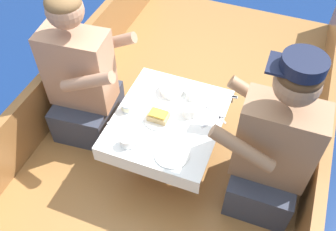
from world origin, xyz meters
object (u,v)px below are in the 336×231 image
Objects in this scene: person_starboard at (273,150)px; sandwich at (158,116)px; person_port at (82,81)px; coffee_cup_starboard at (127,141)px; tin_can at (127,107)px; coffee_cup_port at (189,111)px.

sandwich is (-0.65, 0.01, -0.00)m from person_starboard.
person_port is 0.57m from sandwich.
person_starboard is at bearing -11.10° from person_port.
tin_can is (-0.11, 0.23, -0.00)m from coffee_cup_starboard.
sandwich is 0.20m from tin_can.
person_starboard reaches higher than person_port.
person_starboard reaches higher than coffee_cup_starboard.
sandwich reaches higher than coffee_cup_port.
tin_can is (-0.35, -0.10, -0.00)m from coffee_cup_port.
coffee_cup_port is 1.58× the size of tin_can.
person_port is 9.88× the size of coffee_cup_starboard.
coffee_cup_port is at bearing -13.00° from person_starboard.
coffee_cup_port is (0.15, 0.10, -0.00)m from sandwich.
coffee_cup_starboard is (-0.24, -0.33, -0.00)m from coffee_cup_port.
sandwich is 0.18m from coffee_cup_port.
person_port is 15.30× the size of tin_can.
person_starboard is 0.85m from tin_can.
coffee_cup_starboard is at bearing -126.40° from coffee_cup_port.
sandwich is 0.24m from coffee_cup_starboard.
sandwich is at bearing -146.61° from coffee_cup_port.
sandwich is at bearing -1.47° from person_starboard.
person_starboard reaches higher than tin_can.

